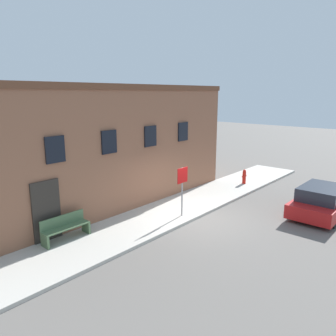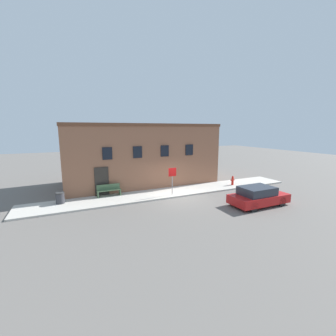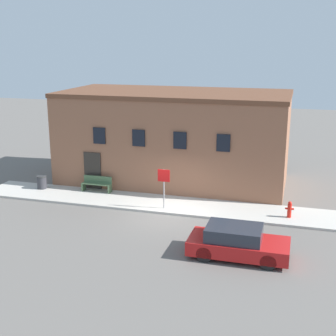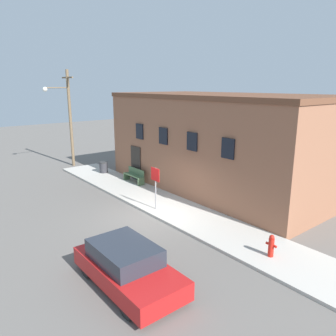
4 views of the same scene
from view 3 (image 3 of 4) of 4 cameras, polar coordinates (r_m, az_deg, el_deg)
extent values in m
plane|color=#66605B|center=(22.85, -0.02, -5.74)|extent=(80.00, 80.00, 0.00)
cube|color=#BCB7AD|center=(24.00, 0.84, -4.54)|extent=(21.27, 2.60, 0.11)
cube|color=#8E5B42|center=(27.76, 0.83, 3.56)|extent=(13.01, 6.27, 5.13)
cube|color=brown|center=(27.34, 0.85, 9.08)|extent=(13.11, 6.37, 0.24)
cube|color=black|center=(25.85, -8.37, 3.92)|extent=(0.70, 0.08, 0.90)
cube|color=black|center=(25.01, -3.60, 3.67)|extent=(0.70, 0.08, 0.90)
cube|color=black|center=(24.35, 1.47, 3.39)|extent=(0.70, 0.08, 0.90)
cube|color=black|center=(23.90, 6.77, 3.06)|extent=(0.70, 0.08, 0.90)
cube|color=#2D2823|center=(26.53, -9.16, -0.44)|extent=(1.00, 0.08, 2.20)
cylinder|color=red|center=(22.85, 14.58, -5.06)|extent=(0.19, 0.19, 0.66)
sphere|color=red|center=(22.72, 14.64, -4.17)|extent=(0.17, 0.17, 0.17)
cylinder|color=red|center=(22.82, 14.22, -4.80)|extent=(0.11, 0.09, 0.09)
cylinder|color=red|center=(22.81, 14.97, -4.86)|extent=(0.11, 0.09, 0.09)
cylinder|color=gray|center=(23.07, -0.50, -2.58)|extent=(0.06, 0.06, 2.01)
cube|color=red|center=(22.85, -0.52, -0.93)|extent=(0.62, 0.02, 0.62)
cube|color=#4C6B47|center=(26.51, -10.25, -2.25)|extent=(0.08, 0.44, 0.43)
cube|color=#4C6B47|center=(25.87, -7.10, -2.56)|extent=(0.08, 0.44, 0.43)
cube|color=#4C6B47|center=(26.11, -8.72, -1.91)|extent=(1.66, 0.44, 0.04)
cube|color=#4C6B47|center=(26.22, -8.55, -1.36)|extent=(1.66, 0.04, 0.38)
cylinder|color=#333338|center=(27.33, -15.13, -1.73)|extent=(0.53, 0.53, 0.68)
cylinder|color=#2D2D2D|center=(27.23, -15.18, -0.99)|extent=(0.56, 0.56, 0.06)
cylinder|color=black|center=(19.35, 12.47, -9.15)|extent=(0.61, 0.20, 0.61)
cylinder|color=black|center=(17.95, 12.13, -11.14)|extent=(0.61, 0.20, 0.61)
cylinder|color=black|center=(19.59, 5.36, -8.52)|extent=(0.61, 0.20, 0.61)
cylinder|color=black|center=(18.21, 4.43, -10.42)|extent=(0.61, 0.20, 0.61)
cube|color=red|center=(18.68, 8.60, -9.40)|extent=(3.89, 1.75, 0.56)
cube|color=#282D38|center=(18.48, 8.06, -7.81)|extent=(2.14, 1.54, 0.53)
camera|label=1|loc=(21.09, -34.37, 3.96)|focal=35.00mm
camera|label=2|loc=(15.12, -46.41, -1.99)|focal=24.00mm
camera|label=4|loc=(13.79, 39.43, 1.97)|focal=35.00mm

